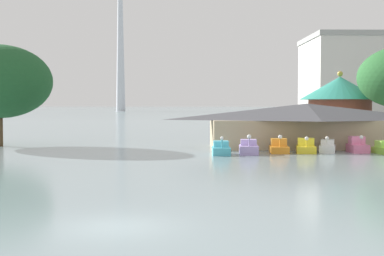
% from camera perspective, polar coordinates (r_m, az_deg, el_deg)
% --- Properties ---
extents(ground_plane, '(2000.00, 2000.00, 0.00)m').
position_cam_1_polar(ground_plane, '(19.40, -8.07, -10.49)').
color(ground_plane, gray).
extents(pedal_boat_cyan, '(1.55, 2.77, 1.67)m').
position_cam_1_polar(pedal_boat_cyan, '(46.11, 3.15, -2.29)').
color(pedal_boat_cyan, '#4CB7CC').
rests_on(pedal_boat_cyan, ground).
extents(pedal_boat_lavender, '(1.80, 2.56, 1.79)m').
position_cam_1_polar(pedal_boat_lavender, '(46.75, 6.11, -2.16)').
color(pedal_boat_lavender, '#B299D8').
rests_on(pedal_boat_lavender, ground).
extents(pedal_boat_orange, '(1.87, 2.94, 1.68)m').
position_cam_1_polar(pedal_boat_orange, '(48.54, 9.32, -2.04)').
color(pedal_boat_orange, orange).
rests_on(pedal_boat_orange, ground).
extents(pedal_boat_yellow, '(2.12, 2.89, 1.54)m').
position_cam_1_polar(pedal_boat_yellow, '(48.92, 12.14, -2.01)').
color(pedal_boat_yellow, yellow).
rests_on(pedal_boat_yellow, ground).
extents(pedal_boat_white, '(2.04, 2.72, 1.53)m').
position_cam_1_polar(pedal_boat_white, '(49.66, 14.35, -2.01)').
color(pedal_boat_white, white).
rests_on(pedal_boat_white, ground).
extents(pedal_boat_pink, '(1.52, 2.56, 1.62)m').
position_cam_1_polar(pedal_boat_pink, '(50.66, 17.36, -1.86)').
color(pedal_boat_pink, pink).
rests_on(pedal_boat_pink, ground).
extents(boathouse, '(20.78, 8.57, 4.45)m').
position_cam_1_polar(boathouse, '(54.94, 12.23, 0.39)').
color(boathouse, tan).
rests_on(boathouse, ground).
extents(green_roof_pavilion, '(10.09, 10.09, 8.58)m').
position_cam_1_polar(green_roof_pavilion, '(69.80, 15.59, 2.52)').
color(green_roof_pavilion, brown).
rests_on(green_roof_pavilion, ground).
extents(background_building_block, '(26.04, 19.95, 18.45)m').
position_cam_1_polar(background_building_block, '(116.67, 18.52, 4.82)').
color(background_building_block, beige).
rests_on(background_building_block, ground).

